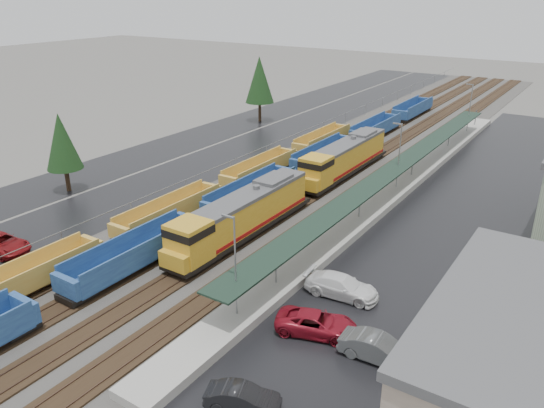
# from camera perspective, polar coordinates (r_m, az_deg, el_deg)

# --- Properties ---
(ballast_strip) EXTENTS (20.00, 160.00, 0.08)m
(ballast_strip) POSITION_cam_1_polar(r_m,az_deg,el_deg) (73.87, 9.08, 5.04)
(ballast_strip) COLOR #302D2B
(ballast_strip) RESTS_ON ground
(trackbed) EXTENTS (14.60, 160.00, 0.22)m
(trackbed) POSITION_cam_1_polar(r_m,az_deg,el_deg) (73.83, 9.08, 5.12)
(trackbed) COLOR black
(trackbed) RESTS_ON ground
(west_parking_lot) EXTENTS (10.00, 160.00, 0.02)m
(west_parking_lot) POSITION_cam_1_polar(r_m,az_deg,el_deg) (80.87, -0.66, 6.81)
(west_parking_lot) COLOR black
(west_parking_lot) RESTS_ON ground
(west_road) EXTENTS (9.00, 160.00, 0.02)m
(west_road) POSITION_cam_1_polar(r_m,az_deg,el_deg) (86.68, -6.20, 7.74)
(west_road) COLOR black
(west_road) RESTS_ON ground
(east_commuter_lot) EXTENTS (16.00, 100.00, 0.02)m
(east_commuter_lot) POSITION_cam_1_polar(r_m,az_deg,el_deg) (59.50, 21.69, -0.65)
(east_commuter_lot) COLOR black
(east_commuter_lot) RESTS_ON ground
(station_platform) EXTENTS (3.00, 80.00, 8.00)m
(station_platform) POSITION_cam_1_polar(r_m,az_deg,el_deg) (61.50, 13.22, 1.84)
(station_platform) COLOR #9E9B93
(station_platform) RESTS_ON ground
(chainlink_fence) EXTENTS (0.08, 160.04, 2.02)m
(chainlink_fence) POSITION_cam_1_polar(r_m,az_deg,el_deg) (76.33, 2.13, 7.09)
(chainlink_fence) COLOR gray
(chainlink_fence) RESTS_ON ground
(tree_west_near) EXTENTS (3.96, 3.96, 9.00)m
(tree_west_near) POSITION_cam_1_polar(r_m,az_deg,el_deg) (63.30, -21.69, 6.27)
(tree_west_near) COLOR #332316
(tree_west_near) RESTS_ON ground
(tree_west_far) EXTENTS (4.84, 4.84, 11.00)m
(tree_west_far) POSITION_cam_1_polar(r_m,az_deg,el_deg) (91.85, -1.35, 13.22)
(tree_west_far) COLOR #332316
(tree_west_far) RESTS_ON ground
(locomotive_lead) EXTENTS (2.95, 19.43, 4.40)m
(locomotive_lead) POSITION_cam_1_polar(r_m,az_deg,el_deg) (48.12, -3.45, -1.34)
(locomotive_lead) COLOR black
(locomotive_lead) RESTS_ON ground
(locomotive_trail) EXTENTS (2.95, 19.43, 4.40)m
(locomotive_trail) POSITION_cam_1_polar(r_m,az_deg,el_deg) (65.06, 7.66, 4.88)
(locomotive_trail) COLOR black
(locomotive_trail) RESTS_ON ground
(well_string_yellow) EXTENTS (2.50, 92.33, 2.22)m
(well_string_yellow) POSITION_cam_1_polar(r_m,az_deg,el_deg) (48.16, -17.37, -3.98)
(well_string_yellow) COLOR #C18D35
(well_string_yellow) RESTS_ON ground
(well_string_blue) EXTENTS (2.81, 113.51, 2.49)m
(well_string_blue) POSITION_cam_1_polar(r_m,az_deg,el_deg) (56.33, -2.15, 1.06)
(well_string_blue) COLOR navy
(well_string_blue) RESTS_ON ground
(parked_car_west_c) EXTENTS (3.09, 6.03, 1.63)m
(parked_car_west_c) POSITION_cam_1_polar(r_m,az_deg,el_deg) (52.23, -27.16, -3.81)
(parked_car_west_c) COLOR maroon
(parked_car_west_c) RESTS_ON ground
(parked_car_east_a) EXTENTS (2.87, 4.44, 1.38)m
(parked_car_east_a) POSITION_cam_1_polar(r_m,az_deg,el_deg) (31.05, -3.19, -20.12)
(parked_car_east_a) COLOR black
(parked_car_east_a) RESTS_ON ground
(parked_car_east_b) EXTENTS (4.02, 5.97, 1.52)m
(parked_car_east_b) POSITION_cam_1_polar(r_m,az_deg,el_deg) (36.46, 4.79, -12.69)
(parked_car_east_b) COLOR maroon
(parked_car_east_b) RESTS_ON ground
(parked_car_east_c) EXTENTS (2.82, 5.85, 1.64)m
(parked_car_east_c) POSITION_cam_1_polar(r_m,az_deg,el_deg) (40.55, 7.49, -8.77)
(parked_car_east_c) COLOR white
(parked_car_east_c) RESTS_ON ground
(parked_car_east_e) EXTENTS (2.04, 5.06, 1.64)m
(parked_car_east_e) POSITION_cam_1_polar(r_m,az_deg,el_deg) (34.71, 11.39, -15.04)
(parked_car_east_e) COLOR #535658
(parked_car_east_e) RESTS_ON ground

